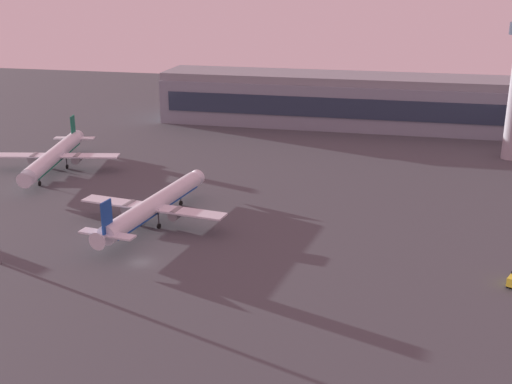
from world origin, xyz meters
The scene contains 4 objects.
ground_plane centered at (0.00, 0.00, 0.00)m, with size 416.00×416.00×0.00m, color #424449.
terminal_building centered at (45.23, 114.02, 8.09)m, with size 161.55×22.40×16.40m.
airplane_far_stand centered at (-4.30, 17.32, 3.82)m, with size 30.77×39.40×10.12m.
airplane_taxiway_distant centered at (-41.70, 45.93, 3.98)m, with size 31.95×40.82×10.53m.
Camera 1 is at (41.83, -94.30, 47.22)m, focal length 45.28 mm.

